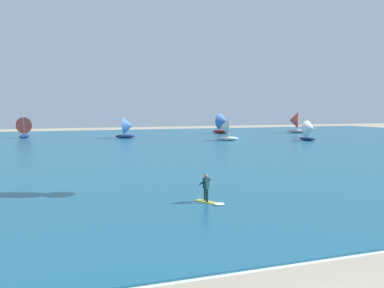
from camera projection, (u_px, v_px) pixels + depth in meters
The scene contains 9 objects.
ocean at pixel (116, 147), 56.72m from camera, with size 160.00×90.00×0.10m, color #1E607F.
shoreline_foam at pixel (218, 269), 13.84m from camera, with size 85.07×1.25×0.01m, color white.
kitesurfer at pixel (209, 192), 23.19m from camera, with size 1.48×1.97×1.67m.
sailboat_center_horizon at pixel (310, 130), 67.03m from camera, with size 3.04×3.44×3.86m.
sailboat_trailing at pixel (225, 129), 67.79m from camera, with size 3.77×3.38×4.25m.
sailboat_outermost at pixel (25, 127), 74.43m from camera, with size 3.41×3.85×4.33m.
sailboat_far_left at pixel (128, 127), 72.81m from camera, with size 3.88×3.47×4.36m.
sailboat_far_right at pixel (223, 123), 86.25m from camera, with size 4.09×4.49×4.99m.
sailboat_leading at pixel (295, 122), 88.85m from camera, with size 4.77×4.55×5.32m.
Camera 1 is at (-7.93, -7.06, 5.63)m, focal length 37.07 mm.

